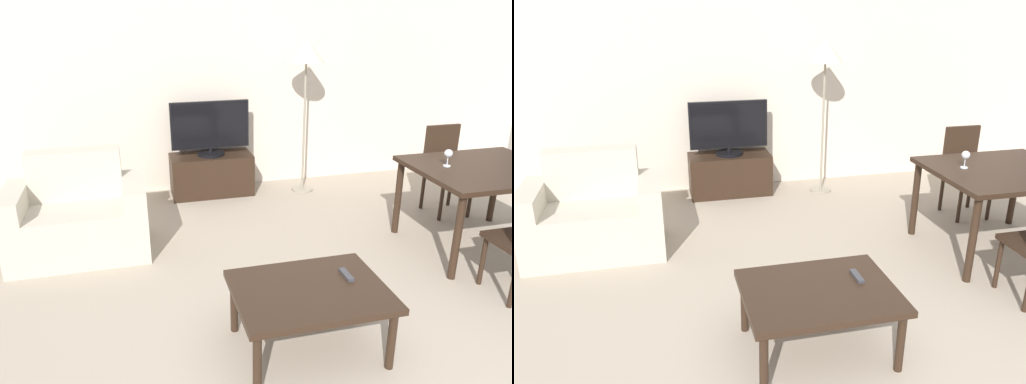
{
  "view_description": "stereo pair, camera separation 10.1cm",
  "coord_description": "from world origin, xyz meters",
  "views": [
    {
      "loc": [
        -1.21,
        -1.45,
        2.0
      ],
      "look_at": [
        -0.31,
        2.0,
        0.65
      ],
      "focal_mm": 35.0,
      "sensor_mm": 36.0,
      "label": 1
    },
    {
      "loc": [
        -1.11,
        -1.48,
        2.0
      ],
      "look_at": [
        -0.31,
        2.0,
        0.65
      ],
      "focal_mm": 35.0,
      "sensor_mm": 36.0,
      "label": 2
    }
  ],
  "objects": [
    {
      "name": "wall_back",
      "position": [
        0.0,
        4.02,
        1.35
      ],
      "size": [
        7.48,
        0.06,
        2.7
      ],
      "color": "beige",
      "rests_on": "ground_plane"
    },
    {
      "name": "tv",
      "position": [
        -0.36,
        3.74,
        0.74
      ],
      "size": [
        0.84,
        0.3,
        0.59
      ],
      "color": "black",
      "rests_on": "tv_stand"
    },
    {
      "name": "floor_lamp",
      "position": [
        0.66,
        3.59,
        1.47
      ],
      "size": [
        0.38,
        0.38,
        1.67
      ],
      "color": "gray",
      "rests_on": "ground_plane"
    },
    {
      "name": "wine_glass_left",
      "position": [
        1.33,
        1.97,
        0.83
      ],
      "size": [
        0.07,
        0.07,
        0.15
      ],
      "color": "silver",
      "rests_on": "dining_table"
    },
    {
      "name": "dining_table",
      "position": [
        1.63,
        1.88,
        0.64
      ],
      "size": [
        1.15,
        0.99,
        0.73
      ],
      "color": "black",
      "rests_on": "ground_plane"
    },
    {
      "name": "dining_chair_far",
      "position": [
        1.84,
        2.68,
        0.48
      ],
      "size": [
        0.4,
        0.4,
        0.87
      ],
      "color": "black",
      "rests_on": "ground_plane"
    },
    {
      "name": "tv_stand",
      "position": [
        -0.36,
        3.75,
        0.22
      ],
      "size": [
        0.89,
        0.41,
        0.45
      ],
      "color": "black",
      "rests_on": "ground_plane"
    },
    {
      "name": "armchair",
      "position": [
        -1.68,
        2.64,
        0.31
      ],
      "size": [
        1.12,
        0.68,
        0.85
      ],
      "color": "beige",
      "rests_on": "ground_plane"
    },
    {
      "name": "remote_primary",
      "position": [
        0.01,
        1.01,
        0.43
      ],
      "size": [
        0.04,
        0.15,
        0.02
      ],
      "color": "#38383D",
      "rests_on": "coffee_table"
    },
    {
      "name": "coffee_table",
      "position": [
        -0.26,
        0.93,
        0.38
      ],
      "size": [
        0.91,
        0.69,
        0.42
      ],
      "color": "black",
      "rests_on": "ground_plane"
    }
  ]
}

